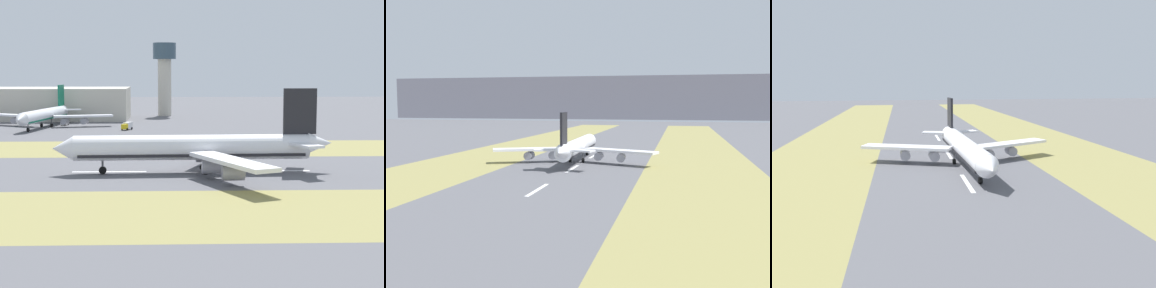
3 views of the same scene
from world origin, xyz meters
The scene contains 8 objects.
ground_plane centered at (0.00, 0.00, 0.00)m, with size 800.00×800.00×0.00m, color #56565B.
grass_median_west centered at (-45.00, 0.00, 0.00)m, with size 40.00×600.00×0.01m, color olive.
grass_median_east centered at (45.00, 0.00, 0.00)m, with size 40.00×600.00×0.01m, color olive.
centreline_dash_near centered at (0.00, -56.58, 0.01)m, with size 1.20×18.00×0.01m, color silver.
centreline_dash_mid centered at (0.00, -16.58, 0.01)m, with size 1.20×18.00×0.01m, color silver.
centreline_dash_far centered at (0.00, 23.42, 0.01)m, with size 1.20×18.00×0.01m, color silver.
airplane_main_jet centered at (-2.45, 1.51, 6.02)m, with size 64.09×67.15×20.20m.
mountain_ridge centered at (0.00, 520.00, 30.74)m, with size 800.00×120.00×61.49m, color gray.
Camera 2 is at (37.18, -170.38, 23.29)m, focal length 42.00 mm.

